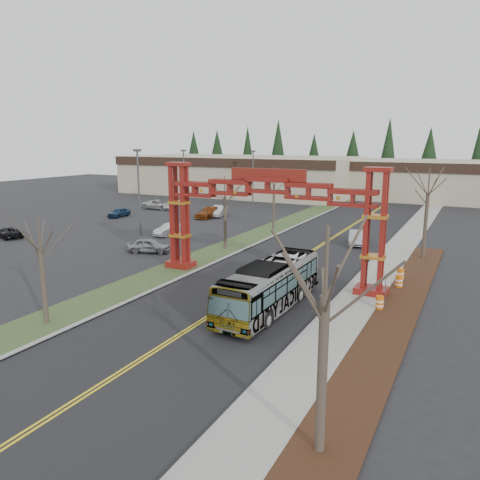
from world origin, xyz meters
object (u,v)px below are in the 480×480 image
Objects in this scene: bare_tree_median_far at (274,186)px; light_pole_near at (139,186)px; parked_car_near_a at (149,245)px; barrel_mid at (399,282)px; parked_car_near_c at (8,232)px; parked_car_mid_a at (209,212)px; retail_building_west at (240,175)px; gateway_arch at (267,204)px; parked_car_far_b at (159,205)px; bare_tree_right_far at (428,193)px; parked_car_near_b at (169,230)px; silver_sedan at (357,238)px; street_sign at (386,286)px; barrel_north at (400,275)px; bare_tree_median_mid at (225,197)px; light_pole_mid at (184,175)px; barrel_south at (379,303)px; transit_bus at (270,286)px; bare_tree_median_near at (40,250)px; parked_car_mid_b at (119,212)px; bare_tree_right_near at (325,297)px; light_pole_far at (253,173)px; parked_car_far_a at (219,211)px; retail_building_east at (456,181)px.

bare_tree_median_far is 15.94m from light_pole_near.
barrel_mid is at bearing -111.47° from parked_car_near_a.
light_pole_near is at bearing 24.38° from parked_car_near_a.
parked_car_mid_a is at bearing 164.80° from parked_car_near_c.
parked_car_near_a is at bearing -72.36° from retail_building_west.
gateway_arch reaches higher than bare_tree_median_far.
parked_car_near_c is 0.83× the size of parked_car_far_b.
parked_car_near_c is 44.20m from bare_tree_right_far.
parked_car_near_b is 0.92× the size of parked_car_near_c.
light_pole_near is at bearing -177.65° from silver_sedan.
street_sign reaches higher than barrel_north.
bare_tree_median_mid reaches higher than bare_tree_median_far.
light_pole_mid is at bearing 143.25° from silver_sedan.
barrel_south is (28.62, -26.67, -0.28)m from parked_car_mid_a.
transit_bus is at bearing -111.21° from bare_tree_right_far.
bare_tree_median_near is at bearing -133.19° from barrel_north.
barrel_north is (23.14, 1.19, -0.19)m from parked_car_near_a.
light_pole_near is at bearing 157.01° from barrel_south.
bare_tree_right_near is at bearing -45.50° from parked_car_mid_b.
light_pole_far is (11.04, 20.89, 4.57)m from parked_car_mid_b.
parked_car_near_a is 10.25m from light_pole_near.
bare_tree_median_far is (23.20, 1.42, 4.61)m from parked_car_mid_b.
gateway_arch is at bearing -132.94° from parked_car_far_b.
barrel_south is (29.26, -42.20, -4.75)m from light_pole_far.
bare_tree_median_far is at bearing -15.84° from parked_car_mid_a.
parked_car_near_b is 0.87× the size of parked_car_far_a.
light_pole_near reaches higher than bare_tree_median_far.
parked_car_near_b is 27.68m from bare_tree_right_far.
light_pole_near is at bearing -108.40° from parked_car_far_a.
bare_tree_median_mid reaches higher than barrel_south.
gateway_arch is 15.18m from parked_car_near_a.
bare_tree_right_near reaches higher than parked_car_far_b.
parked_car_near_b reaches higher than parked_car_near_c.
parked_car_mid_b is at bearing 176.31° from parked_car_far_b.
parked_car_near_b is at bearing -118.01° from retail_building_east.
parked_car_near_b reaches higher than barrel_north.
light_pole_far is (12.27, 37.73, 4.61)m from parked_car_near_c.
parked_car_mid_b is at bearing 160.71° from barrel_north.
bare_tree_median_near is 0.71× the size of light_pole_far.
parked_car_near_b is at bearing 153.08° from street_sign.
parked_car_mid_b is at bearing 152.13° from barrel_south.
light_pole_far reaches higher than parked_car_near_a.
gateway_arch reaches higher than barrel_mid.
retail_building_east is 38.18× the size of barrel_mid.
parked_car_far_b is at bearing -91.79° from retail_building_west.
parked_car_mid_b is 8.86m from parked_car_far_b.
bare_tree_median_mid is at bearing -64.51° from retail_building_west.
retail_building_west is 30.56m from parked_car_far_a.
parked_car_mid_b is at bearing -169.22° from parked_car_near_c.
street_sign is (17.36, 11.59, -2.89)m from bare_tree_median_near.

